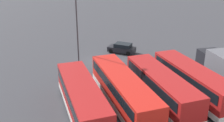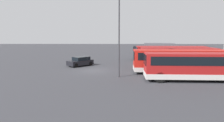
{
  "view_description": "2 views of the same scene",
  "coord_description": "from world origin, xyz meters",
  "px_view_note": "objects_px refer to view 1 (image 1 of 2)",
  "views": [
    {
      "loc": [
        10.18,
        30.62,
        12.73
      ],
      "look_at": [
        -0.51,
        2.61,
        1.02
      ],
      "focal_mm": 41.38,
      "sensor_mm": 36.0,
      "label": 1
    },
    {
      "loc": [
        26.72,
        2.69,
        4.99
      ],
      "look_at": [
        0.88,
        2.41,
        1.45
      ],
      "focal_mm": 32.32,
      "sensor_mm": 36.0,
      "label": 2
    }
  ],
  "objects_px": {
    "bus_single_deck_near_end": "(192,80)",
    "bus_single_deck_second": "(161,86)",
    "lamp_post_tall": "(77,32)",
    "bus_single_deck_fourth": "(82,98)",
    "box_truck_blue": "(224,66)",
    "car_hatchback_silver": "(122,48)",
    "bus_single_deck_third": "(123,89)"
  },
  "relations": [
    {
      "from": "bus_single_deck_fourth",
      "to": "box_truck_blue",
      "type": "relative_size",
      "value": 1.4
    },
    {
      "from": "bus_single_deck_third",
      "to": "car_hatchback_silver",
      "type": "relative_size",
      "value": 2.98
    },
    {
      "from": "bus_single_deck_fourth",
      "to": "lamp_post_tall",
      "type": "bearing_deg",
      "value": -102.32
    },
    {
      "from": "box_truck_blue",
      "to": "bus_single_deck_fourth",
      "type": "bearing_deg",
      "value": 3.86
    },
    {
      "from": "bus_single_deck_near_end",
      "to": "bus_single_deck_second",
      "type": "xyz_separation_m",
      "value": [
        3.62,
        0.03,
        -0.0
      ]
    },
    {
      "from": "bus_single_deck_fourth",
      "to": "box_truck_blue",
      "type": "height_order",
      "value": "box_truck_blue"
    },
    {
      "from": "bus_single_deck_near_end",
      "to": "bus_single_deck_second",
      "type": "relative_size",
      "value": 1.03
    },
    {
      "from": "bus_single_deck_third",
      "to": "car_hatchback_silver",
      "type": "distance_m",
      "value": 14.82
    },
    {
      "from": "bus_single_deck_fourth",
      "to": "bus_single_deck_near_end",
      "type": "bearing_deg",
      "value": 177.59
    },
    {
      "from": "bus_single_deck_near_end",
      "to": "lamp_post_tall",
      "type": "distance_m",
      "value": 13.24
    },
    {
      "from": "bus_single_deck_third",
      "to": "bus_single_deck_fourth",
      "type": "relative_size",
      "value": 1.11
    },
    {
      "from": "box_truck_blue",
      "to": "lamp_post_tall",
      "type": "xyz_separation_m",
      "value": [
        14.84,
        -6.99,
        3.62
      ]
    },
    {
      "from": "bus_single_deck_near_end",
      "to": "car_hatchback_silver",
      "type": "relative_size",
      "value": 2.73
    },
    {
      "from": "car_hatchback_silver",
      "to": "bus_single_deck_near_end",
      "type": "bearing_deg",
      "value": 95.94
    },
    {
      "from": "box_truck_blue",
      "to": "car_hatchback_silver",
      "type": "xyz_separation_m",
      "value": [
        6.94,
        -12.73,
        -1.01
      ]
    },
    {
      "from": "bus_single_deck_near_end",
      "to": "bus_single_deck_third",
      "type": "distance_m",
      "value": 7.24
    },
    {
      "from": "bus_single_deck_fourth",
      "to": "car_hatchback_silver",
      "type": "relative_size",
      "value": 2.68
    },
    {
      "from": "bus_single_deck_fourth",
      "to": "car_hatchback_silver",
      "type": "height_order",
      "value": "bus_single_deck_fourth"
    },
    {
      "from": "lamp_post_tall",
      "to": "bus_single_deck_fourth",
      "type": "bearing_deg",
      "value": 77.68
    },
    {
      "from": "lamp_post_tall",
      "to": "bus_single_deck_second",
      "type": "bearing_deg",
      "value": 123.86
    },
    {
      "from": "bus_single_deck_third",
      "to": "lamp_post_tall",
      "type": "xyz_separation_m",
      "value": [
        2.18,
        -7.89,
        3.71
      ]
    },
    {
      "from": "bus_single_deck_fourth",
      "to": "car_hatchback_silver",
      "type": "bearing_deg",
      "value": -124.91
    },
    {
      "from": "bus_single_deck_third",
      "to": "lamp_post_tall",
      "type": "relative_size",
      "value": 1.3
    },
    {
      "from": "car_hatchback_silver",
      "to": "lamp_post_tall",
      "type": "relative_size",
      "value": 0.44
    },
    {
      "from": "bus_single_deck_second",
      "to": "car_hatchback_silver",
      "type": "bearing_deg",
      "value": -98.43
    },
    {
      "from": "bus_single_deck_second",
      "to": "bus_single_deck_near_end",
      "type": "bearing_deg",
      "value": -179.56
    },
    {
      "from": "bus_single_deck_second",
      "to": "lamp_post_tall",
      "type": "height_order",
      "value": "lamp_post_tall"
    },
    {
      "from": "bus_single_deck_second",
      "to": "car_hatchback_silver",
      "type": "xyz_separation_m",
      "value": [
        -2.13,
        -14.35,
        -0.92
      ]
    },
    {
      "from": "box_truck_blue",
      "to": "lamp_post_tall",
      "type": "distance_m",
      "value": 16.8
    },
    {
      "from": "bus_single_deck_fourth",
      "to": "lamp_post_tall",
      "type": "distance_m",
      "value": 9.09
    },
    {
      "from": "bus_single_deck_near_end",
      "to": "lamp_post_tall",
      "type": "height_order",
      "value": "lamp_post_tall"
    },
    {
      "from": "bus_single_deck_near_end",
      "to": "bus_single_deck_fourth",
      "type": "bearing_deg",
      "value": -2.41
    }
  ]
}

